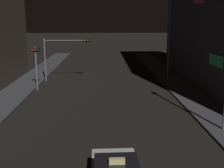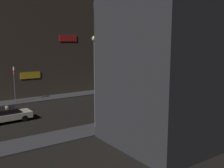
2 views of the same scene
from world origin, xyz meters
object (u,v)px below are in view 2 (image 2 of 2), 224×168
object	(u,v)px
taxi	(8,115)
traffic_light_overhead	(139,71)
street_lamp_far_block	(198,58)
street_lamp_near_block	(95,67)
traffic_light_left_kerb	(110,75)
sign_pole_left	(14,81)

from	to	relation	value
taxi	traffic_light_overhead	size ratio (longest dim) A/B	0.92
traffic_light_overhead	street_lamp_far_block	size ratio (longest dim) A/B	0.56
street_lamp_far_block	street_lamp_near_block	bearing A→B (deg)	-89.84
street_lamp_near_block	taxi	bearing A→B (deg)	-136.00
traffic_light_left_kerb	street_lamp_far_block	xyz separation A→B (m)	(13.07, 4.08, 3.15)
taxi	traffic_light_left_kerb	size ratio (longest dim) A/B	1.13
traffic_light_left_kerb	street_lamp_far_block	size ratio (longest dim) A/B	0.45
street_lamp_near_block	traffic_light_left_kerb	bearing A→B (deg)	141.04
traffic_light_overhead	sign_pole_left	distance (m)	18.51
traffic_light_overhead	street_lamp_near_block	bearing A→B (deg)	-53.03
traffic_light_left_kerb	traffic_light_overhead	bearing A→B (deg)	63.65
sign_pole_left	street_lamp_far_block	distance (m)	23.38
traffic_light_left_kerb	sign_pole_left	size ratio (longest dim) A/B	0.85
traffic_light_overhead	sign_pole_left	xyz separation A→B (m)	(-3.37, -18.19, -0.46)
taxi	traffic_light_left_kerb	distance (m)	18.25
traffic_light_overhead	sign_pole_left	world-z (taller)	sign_pole_left
traffic_light_overhead	traffic_light_left_kerb	xyz separation A→B (m)	(-2.04, -4.11, -0.55)
street_lamp_far_block	taxi	bearing A→B (deg)	-107.14
taxi	traffic_light_overhead	distance (m)	21.65
traffic_light_overhead	street_lamp_near_block	world-z (taller)	street_lamp_near_block
taxi	traffic_light_overhead	xyz separation A→B (m)	(-4.57, 20.99, 2.65)
street_lamp_near_block	street_lamp_far_block	size ratio (longest dim) A/B	0.95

